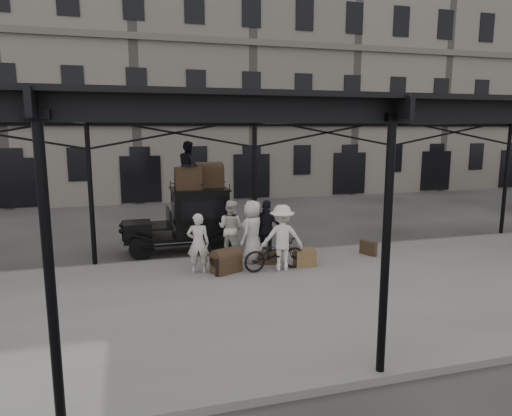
{
  "coord_description": "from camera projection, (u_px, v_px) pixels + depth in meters",
  "views": [
    {
      "loc": [
        -3.97,
        -12.06,
        4.18
      ],
      "look_at": [
        -0.07,
        1.6,
        1.7
      ],
      "focal_mm": 32.0,
      "sensor_mm": 36.0,
      "label": 1
    }
  ],
  "objects": [
    {
      "name": "steamer_trunk_roof_far",
      "position": [
        208.0,
        177.0,
        15.72
      ],
      "size": [
        1.05,
        0.71,
        0.72
      ],
      "primitive_type": null,
      "rotation": [
        0.0,
        0.0,
        0.12
      ],
      "color": "#412D1E",
      "rests_on": "taxi"
    },
    {
      "name": "porter_midleft",
      "position": [
        231.0,
        228.0,
        14.51
      ],
      "size": [
        1.11,
        1.1,
        1.8
      ],
      "primitive_type": "imported",
      "rotation": [
        0.0,
        0.0,
        2.4
      ],
      "color": "silver",
      "rests_on": "platform"
    },
    {
      "name": "porter_left",
      "position": [
        198.0,
        243.0,
        12.77
      ],
      "size": [
        0.7,
        0.53,
        1.72
      ],
      "primitive_type": "imported",
      "rotation": [
        0.0,
        0.0,
        2.93
      ],
      "color": "beige",
      "rests_on": "platform"
    },
    {
      "name": "steamer_trunk_platform",
      "position": [
        226.0,
        262.0,
        12.91
      ],
      "size": [
        0.94,
        0.79,
        0.59
      ],
      "primitive_type": null,
      "rotation": [
        0.0,
        0.0,
        0.44
      ],
      "color": "#412D1E",
      "rests_on": "platform"
    },
    {
      "name": "wicker_hamper",
      "position": [
        305.0,
        257.0,
        13.55
      ],
      "size": [
        0.64,
        0.5,
        0.5
      ],
      "primitive_type": "cube",
      "rotation": [
        0.0,
        0.0,
        -0.09
      ],
      "color": "olive",
      "rests_on": "platform"
    },
    {
      "name": "taxi",
      "position": [
        191.0,
        217.0,
        15.57
      ],
      "size": [
        3.65,
        1.55,
        2.18
      ],
      "color": "black",
      "rests_on": "ground"
    },
    {
      "name": "suitcase_upright",
      "position": [
        368.0,
        248.0,
        14.72
      ],
      "size": [
        0.36,
        0.61,
        0.45
      ],
      "primitive_type": "cube",
      "rotation": [
        0.0,
        0.0,
        0.38
      ],
      "color": "#412D1E",
      "rests_on": "platform"
    },
    {
      "name": "suitcase_flat",
      "position": [
        268.0,
        258.0,
        13.68
      ],
      "size": [
        0.62,
        0.25,
        0.4
      ],
      "primitive_type": "cube",
      "rotation": [
        0.0,
        0.0,
        -0.16
      ],
      "color": "#412D1E",
      "rests_on": "platform"
    },
    {
      "name": "porter_right",
      "position": [
        282.0,
        238.0,
        13.04
      ],
      "size": [
        1.32,
        0.88,
        1.9
      ],
      "primitive_type": "imported",
      "rotation": [
        0.0,
        0.0,
        3.0
      ],
      "color": "silver",
      "rests_on": "platform"
    },
    {
      "name": "platform",
      "position": [
        298.0,
        296.0,
        11.31
      ],
      "size": [
        28.0,
        8.0,
        0.15
      ],
      "primitive_type": "cube",
      "color": "slate",
      "rests_on": "ground"
    },
    {
      "name": "porter_official",
      "position": [
        267.0,
        230.0,
        14.0
      ],
      "size": [
        1.18,
        0.98,
        1.89
      ],
      "primitive_type": "imported",
      "rotation": [
        0.0,
        0.0,
        2.58
      ],
      "color": "black",
      "rests_on": "platform"
    },
    {
      "name": "porter_roof",
      "position": [
        189.0,
        165.0,
        15.17
      ],
      "size": [
        0.71,
        0.86,
        1.6
      ],
      "primitive_type": "imported",
      "rotation": [
        0.0,
        0.0,
        1.72
      ],
      "color": "black",
      "rests_on": "taxi"
    },
    {
      "name": "building_frontage",
      "position": [
        186.0,
        84.0,
        29.07
      ],
      "size": [
        64.0,
        8.0,
        14.0
      ],
      "primitive_type": "cube",
      "color": "slate",
      "rests_on": "ground"
    },
    {
      "name": "ground",
      "position": [
        273.0,
        275.0,
        13.22
      ],
      "size": [
        120.0,
        120.0,
        0.0
      ],
      "primitive_type": "plane",
      "color": "#383533",
      "rests_on": "ground"
    },
    {
      "name": "steamer_trunk_roof_near",
      "position": [
        188.0,
        180.0,
        15.1
      ],
      "size": [
        0.87,
        0.53,
        0.63
      ],
      "primitive_type": null,
      "rotation": [
        0.0,
        0.0,
        0.01
      ],
      "color": "#412D1E",
      "rests_on": "taxi"
    },
    {
      "name": "canopy",
      "position": [
        297.0,
        111.0,
        10.8
      ],
      "size": [
        22.5,
        9.0,
        4.74
      ],
      "color": "black",
      "rests_on": "ground"
    },
    {
      "name": "porter_centre",
      "position": [
        253.0,
        231.0,
        13.83
      ],
      "size": [
        1.1,
        1.07,
        1.9
      ],
      "primitive_type": "imported",
      "rotation": [
        0.0,
        0.0,
        3.87
      ],
      "color": "beige",
      "rests_on": "platform"
    },
    {
      "name": "bicycle",
      "position": [
        274.0,
        254.0,
        13.08
      ],
      "size": [
        1.9,
        0.8,
        0.97
      ],
      "primitive_type": "imported",
      "rotation": [
        0.0,
        0.0,
        1.65
      ],
      "color": "black",
      "rests_on": "platform"
    }
  ]
}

